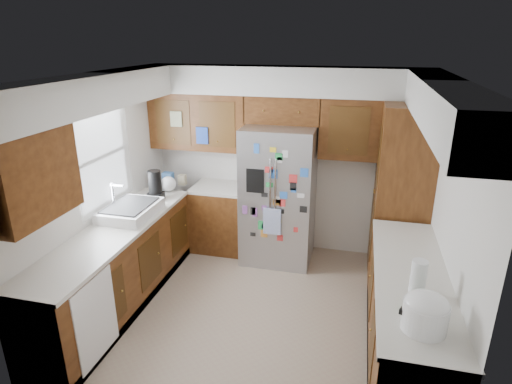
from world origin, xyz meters
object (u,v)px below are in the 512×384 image
rice_cooker (426,311)px  fridge (279,195)px  paper_towel (418,277)px  pantry (401,193)px

rice_cooker → fridge: bearing=121.6°
fridge → paper_towel: (1.50, -1.96, 0.16)m
fridge → rice_cooker: size_ratio=5.60×
fridge → paper_towel: bearing=-52.5°
fridge → pantry: bearing=-2.1°
pantry → paper_towel: size_ratio=7.76×
pantry → fridge: (-1.50, 0.05, -0.17)m
pantry → fridge: bearing=177.9°
rice_cooker → paper_towel: bearing=89.7°
rice_cooker → paper_towel: paper_towel is taller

